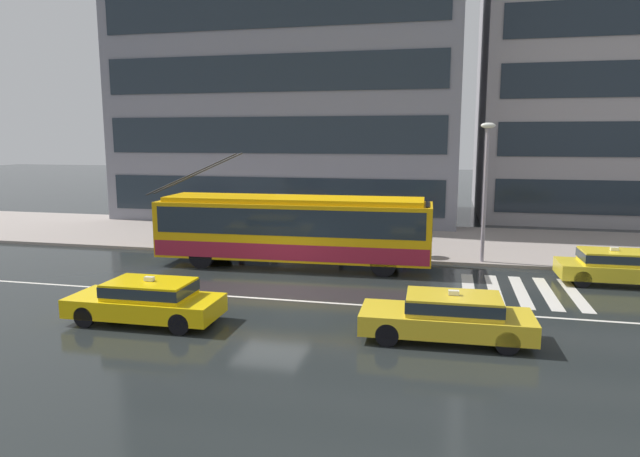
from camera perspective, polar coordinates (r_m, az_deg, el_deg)
The scene contains 18 objects.
ground_plane at distance 20.43m, azimuth -5.11°, elevation -6.18°, with size 160.00×160.00×0.00m, color #212525.
sidewalk_slab at distance 30.21m, azimuth 0.95°, elevation -0.94°, with size 80.00×10.00×0.14m, color gray.
crosswalk_stripe_edge_near at distance 21.14m, azimuth 14.92°, elevation -5.93°, with size 0.44×4.40×0.01m, color beige.
crosswalk_stripe_inner_a at distance 21.19m, azimuth 17.37°, elevation -6.00°, with size 0.44×4.40×0.01m, color beige.
crosswalk_stripe_center at distance 21.29m, azimuth 19.80°, elevation -6.06°, with size 0.44×4.40×0.01m, color beige.
crosswalk_stripe_inner_b at distance 21.42m, azimuth 22.20°, elevation -6.11°, with size 0.44×4.40×0.01m, color beige.
crosswalk_stripe_edge_far at distance 21.59m, azimuth 24.57°, elevation -6.15°, with size 0.44×4.40×0.01m, color beige.
lane_centre_line at distance 19.33m, azimuth -6.21°, elevation -7.09°, with size 72.00×0.14×0.01m, color silver.
trolleybus at distance 23.67m, azimuth -2.72°, elevation 0.02°, with size 12.34×2.95×4.80m.
taxi_oncoming_far at distance 15.62m, azimuth 13.00°, elevation -8.60°, with size 4.64×1.86×1.39m.
taxi_ahead_of_bus at distance 23.65m, azimuth 27.99°, elevation -3.36°, with size 4.25×1.86×1.39m.
taxi_oncoming_near at distance 17.42m, azimuth -17.25°, elevation -6.91°, with size 4.51×1.84×1.39m.
bus_shelter at distance 27.19m, azimuth -1.33°, elevation 2.05°, with size 3.56×1.72×2.49m.
pedestrian_at_shelter at distance 27.17m, azimuth -7.94°, elevation 1.36°, with size 1.48×1.48×1.96m.
pedestrian_approaching_curb at distance 25.29m, azimuth 8.92°, elevation 0.61°, with size 0.99×0.99×1.93m.
pedestrian_walking_past at distance 26.01m, azimuth 2.39°, elevation 0.89°, with size 1.08×1.08×1.89m.
street_lamp at distance 24.62m, azimuth 16.55°, elevation 4.83°, with size 0.60×0.32×5.90m.
office_tower_corner_left at distance 41.14m, azimuth -2.38°, elevation 22.20°, with size 22.44×13.34×29.25m.
Camera 1 is at (6.13, -18.71, 5.44)m, focal length 31.34 mm.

